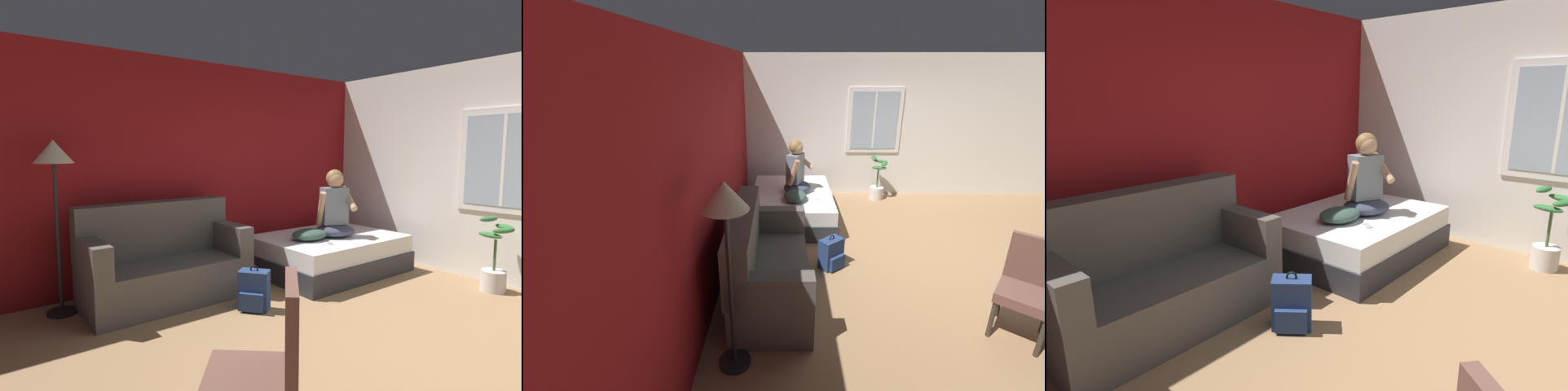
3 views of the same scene
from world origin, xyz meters
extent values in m
cube|color=maroon|center=(0.00, 2.95, 1.35)|extent=(10.00, 0.16, 2.70)
cube|color=white|center=(2.49, 0.40, 1.49)|extent=(0.02, 1.04, 1.24)
cube|color=#9EB2C6|center=(2.47, 0.40, 1.49)|extent=(0.01, 0.88, 1.08)
cube|color=white|center=(2.47, 0.40, 1.49)|extent=(0.01, 0.04, 1.08)
cube|color=#2D2D33|center=(1.26, 1.99, 0.13)|extent=(1.88, 1.35, 0.26)
cube|color=white|center=(1.26, 1.99, 0.37)|extent=(1.82, 1.31, 0.22)
cube|color=#514C47|center=(-0.91, 2.25, 0.22)|extent=(1.71, 0.82, 0.44)
cube|color=#514C47|center=(-0.92, 2.55, 0.74)|extent=(1.70, 0.26, 0.60)
cube|color=#514C47|center=(-1.67, 2.24, 0.60)|extent=(0.19, 0.80, 0.32)
cube|color=#514C47|center=(-0.15, 2.26, 0.60)|extent=(0.19, 0.80, 0.32)
ellipsoid|color=#383D51|center=(1.28, 1.90, 0.56)|extent=(0.65, 0.61, 0.16)
cube|color=slate|center=(1.29, 1.94, 0.88)|extent=(0.38, 0.32, 0.48)
cylinder|color=tan|center=(1.09, 1.97, 0.86)|extent=(0.16, 0.23, 0.44)
cylinder|color=tan|center=(1.42, 1.80, 0.98)|extent=(0.22, 0.37, 0.29)
sphere|color=tan|center=(1.29, 1.92, 1.23)|extent=(0.21, 0.21, 0.21)
ellipsoid|color=olive|center=(1.29, 1.94, 1.24)|extent=(0.30, 0.29, 0.23)
cube|color=navy|center=(-0.31, 1.51, 0.20)|extent=(0.33, 0.35, 0.40)
cube|color=navy|center=(-0.40, 1.44, 0.11)|extent=(0.19, 0.22, 0.18)
torus|color=black|center=(-0.31, 1.51, 0.42)|extent=(0.07, 0.08, 0.09)
ellipsoid|color=#385147|center=(0.86, 1.95, 0.55)|extent=(0.51, 0.39, 0.14)
cube|color=#B7B7BC|center=(0.92, 1.65, 0.48)|extent=(0.14, 0.16, 0.01)
cylinder|color=silver|center=(2.19, 0.31, 0.12)|extent=(0.26, 0.26, 0.24)
cylinder|color=#426033|center=(2.19, 0.31, 0.42)|extent=(0.03, 0.03, 0.36)
ellipsoid|color=#2D6B33|center=(2.09, 0.33, 0.66)|extent=(0.15, 0.29, 0.06)
ellipsoid|color=#2D6B33|center=(2.28, 0.26, 0.74)|extent=(0.22, 0.29, 0.06)
ellipsoid|color=#2D6B33|center=(2.21, 0.41, 0.82)|extent=(0.29, 0.15, 0.06)
ellipsoid|color=#2D6B33|center=(2.15, 0.22, 0.72)|extent=(0.30, 0.21, 0.06)
camera|label=1|loc=(-2.63, -1.71, 1.60)|focal=28.00mm
camera|label=2|loc=(-4.27, 2.11, 2.48)|focal=24.00mm
camera|label=3|loc=(-2.33, -0.44, 1.75)|focal=28.00mm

